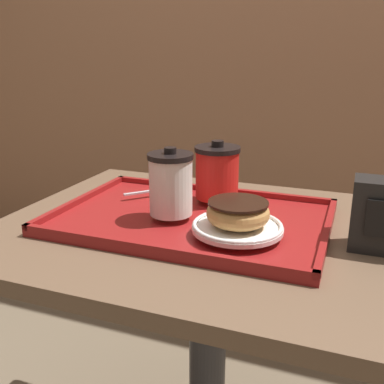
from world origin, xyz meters
The scene contains 8 objects.
wall_behind centered at (0.00, 1.10, 1.20)m, with size 8.00×0.05×2.40m.
cafe_table centered at (0.00, 0.00, 0.54)m, with size 0.84×0.64×0.71m.
serving_tray centered at (-0.04, 0.01, 0.72)m, with size 0.54×0.37×0.02m.
coffee_cup_front centered at (-0.07, -0.02, 0.80)m, with size 0.09×0.09×0.13m.
coffee_cup_rear centered at (-0.02, 0.11, 0.80)m, with size 0.10×0.10×0.13m.
plate_with_chocolate_donut centered at (0.07, -0.06, 0.75)m, with size 0.16×0.16×0.01m.
donut_chocolate_glazed centered at (0.07, -0.06, 0.77)m, with size 0.11×0.11×0.04m.
spoon centered at (-0.15, 0.12, 0.74)m, with size 0.10×0.11×0.01m.
Camera 1 is at (0.26, -0.79, 1.05)m, focal length 42.00 mm.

